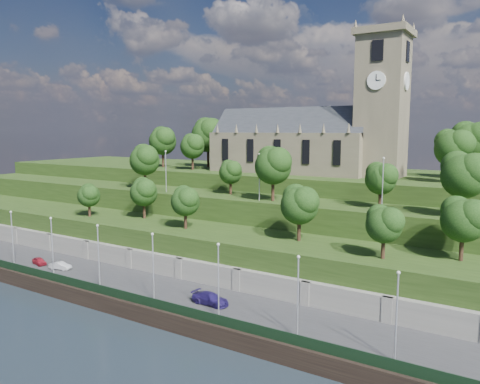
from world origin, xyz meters
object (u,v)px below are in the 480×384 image
Objects in this scene: church at (313,135)px; car_right at (210,299)px; car_middle at (60,266)px; car_left at (39,261)px.

car_right is (4.08, -40.74, -19.80)m from church.
car_left is at bearing 78.06° from car_middle.
car_right reaches higher than car_middle.
car_right is at bearing -84.29° from church.
car_middle reaches higher than car_left.
church reaches higher than car_left.
church is 54.47m from car_left.
car_left is at bearing -125.53° from church.
church is 45.48m from car_right.
car_middle is 0.71× the size of car_right.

